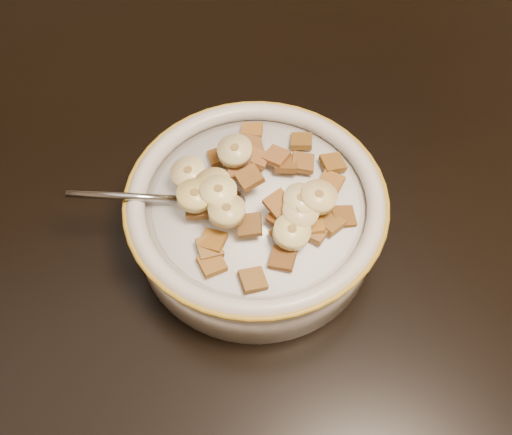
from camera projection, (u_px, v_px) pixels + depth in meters
name	position (u px, v px, depth m)	size (l,w,h in m)	color
floor	(170.00, 425.00, 1.23)	(4.00, 4.50, 0.10)	#422816
table	(73.00, 234.00, 0.58)	(1.40, 0.90, 0.04)	black
cereal_bowl	(256.00, 219.00, 0.53)	(0.22, 0.22, 0.05)	#BBAF9F
milk	(256.00, 203.00, 0.51)	(0.19, 0.19, 0.00)	white
spoon	(216.00, 201.00, 0.50)	(0.04, 0.05, 0.01)	#92959D
cereal_square_0	(301.00, 141.00, 0.54)	(0.02, 0.02, 0.01)	brown
cereal_square_1	(251.00, 143.00, 0.54)	(0.02, 0.02, 0.01)	brown
cereal_square_2	(250.00, 178.00, 0.49)	(0.02, 0.02, 0.01)	brown
cereal_square_3	(285.00, 234.00, 0.47)	(0.02, 0.02, 0.01)	brown
cereal_square_4	(210.00, 248.00, 0.47)	(0.02, 0.02, 0.01)	brown
cereal_square_5	(343.00, 217.00, 0.49)	(0.02, 0.02, 0.01)	brown
cereal_square_6	(287.00, 164.00, 0.52)	(0.02, 0.02, 0.01)	brown
cereal_square_7	(312.00, 225.00, 0.48)	(0.02, 0.02, 0.01)	#945B17
cereal_square_8	(239.00, 169.00, 0.51)	(0.02, 0.02, 0.01)	brown
cereal_square_9	(252.00, 131.00, 0.55)	(0.02, 0.02, 0.01)	brown
cereal_square_10	(257.00, 158.00, 0.52)	(0.02, 0.02, 0.01)	brown
cereal_square_11	(212.00, 264.00, 0.47)	(0.02, 0.02, 0.01)	brown
cereal_square_12	(276.00, 156.00, 0.52)	(0.02, 0.02, 0.01)	#95562C
cereal_square_13	(295.00, 230.00, 0.48)	(0.02, 0.02, 0.01)	brown
cereal_square_14	(230.00, 156.00, 0.52)	(0.02, 0.02, 0.01)	brown
cereal_square_15	(330.00, 223.00, 0.49)	(0.02, 0.02, 0.01)	brown
cereal_square_16	(333.00, 163.00, 0.52)	(0.02, 0.02, 0.01)	brown
cereal_square_17	(253.00, 280.00, 0.46)	(0.02, 0.02, 0.01)	brown
cereal_square_18	(192.00, 180.00, 0.51)	(0.02, 0.02, 0.01)	olive
cereal_square_19	(331.00, 183.00, 0.51)	(0.02, 0.02, 0.01)	brown
cereal_square_20	(220.00, 157.00, 0.53)	(0.02, 0.02, 0.01)	brown
cereal_square_21	(236.00, 146.00, 0.54)	(0.02, 0.02, 0.01)	brown
cereal_square_22	(283.00, 258.00, 0.47)	(0.02, 0.02, 0.01)	brown
cereal_square_23	(303.00, 163.00, 0.52)	(0.02, 0.02, 0.01)	brown
cereal_square_24	(198.00, 208.00, 0.49)	(0.02, 0.02, 0.01)	brown
cereal_square_25	(306.00, 206.00, 0.49)	(0.02, 0.02, 0.01)	brown
cereal_square_26	(282.00, 216.00, 0.48)	(0.02, 0.02, 0.01)	brown
cereal_square_27	(315.00, 231.00, 0.48)	(0.02, 0.02, 0.01)	#986035
cereal_square_28	(250.00, 225.00, 0.48)	(0.02, 0.02, 0.01)	brown
cereal_square_29	(279.00, 204.00, 0.48)	(0.02, 0.02, 0.01)	#965621
cereal_square_30	(213.00, 241.00, 0.48)	(0.02, 0.02, 0.01)	brown
banana_slice_0	(292.00, 232.00, 0.47)	(0.03, 0.03, 0.01)	#D0C172
banana_slice_1	(188.00, 173.00, 0.50)	(0.03, 0.03, 0.01)	#DBC083
banana_slice_2	(195.00, 195.00, 0.48)	(0.03, 0.03, 0.01)	tan
banana_slice_3	(213.00, 184.00, 0.49)	(0.03, 0.03, 0.01)	#EBD67D
banana_slice_4	(219.00, 192.00, 0.48)	(0.03, 0.03, 0.01)	#F1E485
banana_slice_5	(319.00, 197.00, 0.48)	(0.03, 0.03, 0.01)	#D4BB75
banana_slice_6	(300.00, 212.00, 0.47)	(0.03, 0.03, 0.01)	tan
banana_slice_7	(227.00, 210.00, 0.47)	(0.03, 0.03, 0.01)	#D1BA7B
banana_slice_8	(235.00, 151.00, 0.50)	(0.03, 0.03, 0.01)	#D3C280
banana_slice_9	(301.00, 200.00, 0.48)	(0.03, 0.03, 0.01)	#E8D58C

